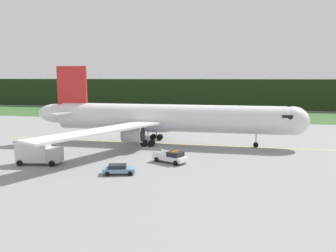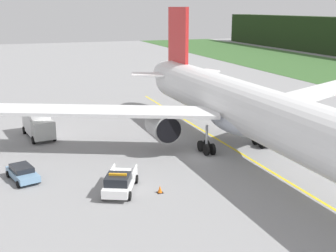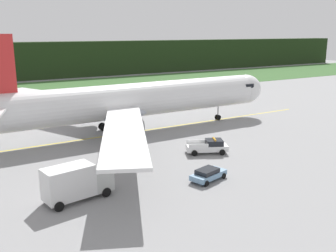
# 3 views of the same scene
# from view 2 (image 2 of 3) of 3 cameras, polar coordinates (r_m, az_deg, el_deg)

# --- Properties ---
(ground) EXTENTS (320.00, 320.00, 0.00)m
(ground) POSITION_cam_2_polar(r_m,az_deg,el_deg) (45.55, 4.02, -4.11)
(ground) COLOR gray
(taxiway_centerline_main) EXTENTS (69.88, 1.20, 0.01)m
(taxiway_centerline_main) POSITION_cam_2_polar(r_m,az_deg,el_deg) (45.91, 10.55, -4.17)
(taxiway_centerline_main) COLOR yellow
(taxiway_centerline_main) RESTS_ON ground
(airliner) EXTENTS (53.38, 53.42, 15.07)m
(airliner) POSITION_cam_2_polar(r_m,az_deg,el_deg) (45.13, 10.39, 2.04)
(airliner) COLOR silver
(airliner) RESTS_ON ground
(ops_pickup_truck) EXTENTS (5.66, 4.11, 1.94)m
(ops_pickup_truck) POSITION_cam_2_polar(r_m,az_deg,el_deg) (37.16, -6.28, -7.23)
(ops_pickup_truck) COLOR white
(ops_pickup_truck) RESTS_ON ground
(catering_truck) EXTENTS (6.74, 3.58, 3.58)m
(catering_truck) POSITION_cam_2_polar(r_m,az_deg,el_deg) (54.28, -16.56, 0.44)
(catering_truck) COLOR #B3B6B3
(catering_truck) RESTS_ON ground
(staff_car) EXTENTS (4.58, 2.94, 1.30)m
(staff_car) POSITION_cam_2_polar(r_m,az_deg,el_deg) (41.61, -18.38, -5.75)
(staff_car) COLOR #6A91B3
(staff_car) RESTS_ON ground
(apron_cone) EXTENTS (0.50, 0.50, 0.64)m
(apron_cone) POSITION_cam_2_polar(r_m,az_deg,el_deg) (37.02, -1.06, -8.23)
(apron_cone) COLOR black
(apron_cone) RESTS_ON ground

